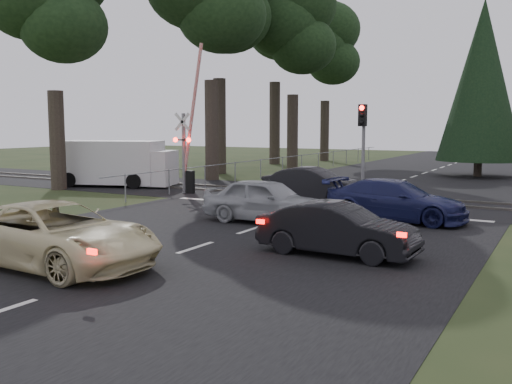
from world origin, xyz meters
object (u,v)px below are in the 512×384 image
Objects in this scene: blue_sedan at (396,200)px; dark_car_far at (314,184)px; cream_coupe at (55,235)px; silver_car at (267,201)px; dark_hatchback at (337,230)px; traffic_signal_center at (363,136)px; crossing_signal at (188,150)px; white_van at (118,163)px.

blue_sedan is 5.55m from dark_car_far.
cream_coupe is at bearing 176.61° from dark_car_far.
silver_car is at bearing 127.35° from blue_sedan.
cream_coupe is 11.34m from blue_sedan.
blue_sedan is at bearing -56.94° from silver_car.
dark_hatchback is 0.92× the size of dark_car_far.
silver_car is 0.90× the size of blue_sedan.
cream_coupe is 1.23× the size of silver_car.
traffic_signal_center is at bearing -8.76° from cream_coupe.
cream_coupe is 6.78m from dark_hatchback.
traffic_signal_center is at bearing 36.76° from blue_sedan.
silver_car is (1.49, 7.64, -0.00)m from cream_coupe.
cream_coupe reaches higher than dark_hatchback.
silver_car is at bearing -100.87° from traffic_signal_center.
crossing_signal is 6.45m from dark_car_far.
blue_sedan is 16.35m from white_van.
traffic_signal_center is at bearing 17.15° from dark_hatchback.
cream_coupe is at bearing -100.95° from traffic_signal_center.
crossing_signal reaches higher than blue_sedan.
crossing_signal is 1.45× the size of blue_sedan.
dark_car_far is (-0.77, 5.76, -0.02)m from silver_car.
crossing_signal is 14.07m from dark_hatchback.
cream_coupe is at bearing 156.56° from blue_sedan.
white_van reaches higher than dark_car_far.
traffic_signal_center reaches higher than white_van.
crossing_signal is at bearing 53.12° from dark_hatchback.
crossing_signal is at bearing -173.85° from traffic_signal_center.
traffic_signal_center is 10.25m from dark_hatchback.
silver_car is 13.72m from white_van.
cream_coupe is 1.11× the size of blue_sedan.
cream_coupe is 1.33× the size of dark_hatchback.
traffic_signal_center is at bearing -76.50° from dark_car_far.
traffic_signal_center reaches higher than cream_coupe.
crossing_signal reaches higher than dark_car_far.
traffic_signal_center is 0.77× the size of cream_coupe.
dark_hatchback is 18.73m from white_van.
dark_car_far is at bearing 57.01° from blue_sedan.
dark_car_far is at bearing -0.86° from cream_coupe.
silver_car is 0.66× the size of white_van.
traffic_signal_center is (8.27, 0.89, 0.75)m from crossing_signal.
traffic_signal_center is 2.92m from dark_car_far.
crossing_signal is 8.36m from traffic_signal_center.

